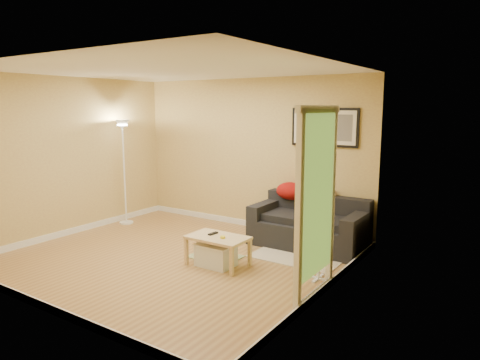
# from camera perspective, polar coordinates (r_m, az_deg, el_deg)

# --- Properties ---
(floor) EXTENTS (4.50, 4.50, 0.00)m
(floor) POSITION_cam_1_polar(r_m,az_deg,el_deg) (6.39, -8.47, -9.93)
(floor) COLOR #AC8349
(floor) RESTS_ON ground
(ceiling) EXTENTS (4.50, 4.50, 0.00)m
(ceiling) POSITION_cam_1_polar(r_m,az_deg,el_deg) (6.05, -9.09, 13.98)
(ceiling) COLOR white
(ceiling) RESTS_ON wall_back
(wall_back) EXTENTS (4.50, 0.00, 4.50)m
(wall_back) POSITION_cam_1_polar(r_m,az_deg,el_deg) (7.67, 1.31, 3.39)
(wall_back) COLOR #D4BF6D
(wall_back) RESTS_ON ground
(wall_front) EXTENTS (4.50, 0.00, 4.50)m
(wall_front) POSITION_cam_1_polar(r_m,az_deg,el_deg) (4.82, -24.94, -1.12)
(wall_front) COLOR #D4BF6D
(wall_front) RESTS_ON ground
(wall_left) EXTENTS (0.00, 4.00, 4.00)m
(wall_left) POSITION_cam_1_polar(r_m,az_deg,el_deg) (7.77, -21.18, 2.83)
(wall_left) COLOR #D4BF6D
(wall_left) RESTS_ON ground
(wall_right) EXTENTS (0.00, 4.00, 4.00)m
(wall_right) POSITION_cam_1_polar(r_m,az_deg,el_deg) (4.88, 11.21, -0.28)
(wall_right) COLOR #D4BF6D
(wall_right) RESTS_ON ground
(baseboard_back) EXTENTS (4.50, 0.02, 0.10)m
(baseboard_back) POSITION_cam_1_polar(r_m,az_deg,el_deg) (7.90, 1.24, -5.67)
(baseboard_back) COLOR white
(baseboard_back) RESTS_ON ground
(baseboard_front) EXTENTS (4.50, 0.02, 0.10)m
(baseboard_front) POSITION_cam_1_polar(r_m,az_deg,el_deg) (5.18, -23.85, -14.82)
(baseboard_front) COLOR white
(baseboard_front) RESTS_ON ground
(baseboard_left) EXTENTS (0.02, 4.00, 0.10)m
(baseboard_left) POSITION_cam_1_polar(r_m,az_deg,el_deg) (7.99, -20.60, -6.11)
(baseboard_left) COLOR white
(baseboard_left) RESTS_ON ground
(baseboard_right) EXTENTS (0.02, 4.00, 0.10)m
(baseboard_right) POSITION_cam_1_polar(r_m,az_deg,el_deg) (5.24, 10.65, -13.87)
(baseboard_right) COLOR white
(baseboard_right) RESTS_ON ground
(sofa) EXTENTS (1.70, 0.90, 0.75)m
(sofa) POSITION_cam_1_polar(r_m,az_deg,el_deg) (6.80, 8.90, -5.45)
(sofa) COLOR black
(sofa) RESTS_ON ground
(red_throw) EXTENTS (0.48, 0.36, 0.28)m
(red_throw) POSITION_cam_1_polar(r_m,az_deg,el_deg) (7.13, 6.58, -1.44)
(red_throw) COLOR #9D140E
(red_throw) RESTS_ON sofa
(plaid_throw) EXTENTS (0.45, 0.32, 0.10)m
(plaid_throw) POSITION_cam_1_polar(r_m,az_deg,el_deg) (6.97, 10.37, -1.70)
(plaid_throw) COLOR tan
(plaid_throw) RESTS_ON sofa
(framed_print_left) EXTENTS (0.50, 0.04, 0.60)m
(framed_print_left) POSITION_cam_1_polar(r_m,az_deg,el_deg) (7.10, 8.67, 6.84)
(framed_print_left) COLOR black
(framed_print_left) RESTS_ON wall_back
(framed_print_right) EXTENTS (0.50, 0.04, 0.60)m
(framed_print_right) POSITION_cam_1_polar(r_m,az_deg,el_deg) (6.87, 13.24, 6.62)
(framed_print_right) COLOR black
(framed_print_right) RESTS_ON wall_back
(area_rug) EXTENTS (1.25, 0.85, 0.01)m
(area_rug) POSITION_cam_1_polar(r_m,az_deg,el_deg) (6.42, 7.59, -9.77)
(area_rug) COLOR beige
(area_rug) RESTS_ON ground
(green_runner) EXTENTS (0.70, 0.50, 0.01)m
(green_runner) POSITION_cam_1_polar(r_m,az_deg,el_deg) (6.36, -3.22, -9.89)
(green_runner) COLOR #668C4C
(green_runner) RESTS_ON ground
(coffee_table) EXTENTS (0.91, 0.69, 0.40)m
(coffee_table) POSITION_cam_1_polar(r_m,az_deg,el_deg) (5.98, -2.89, -9.18)
(coffee_table) COLOR #DEBE87
(coffee_table) RESTS_ON ground
(remote_control) EXTENTS (0.07, 0.16, 0.02)m
(remote_control) POSITION_cam_1_polar(r_m,az_deg,el_deg) (6.02, -3.53, -6.95)
(remote_control) COLOR black
(remote_control) RESTS_ON coffee_table
(tape_roll) EXTENTS (0.07, 0.07, 0.03)m
(tape_roll) POSITION_cam_1_polar(r_m,az_deg,el_deg) (5.83, -2.27, -7.43)
(tape_roll) COLOR yellow
(tape_roll) RESTS_ON coffee_table
(storage_bin) EXTENTS (0.50, 0.37, 0.31)m
(storage_bin) POSITION_cam_1_polar(r_m,az_deg,el_deg) (5.98, -3.15, -9.66)
(storage_bin) COLOR white
(storage_bin) RESTS_ON ground
(side_table) EXTENTS (0.35, 0.35, 0.53)m
(side_table) POSITION_cam_1_polar(r_m,az_deg,el_deg) (5.57, 10.18, -10.04)
(side_table) COLOR white
(side_table) RESTS_ON ground
(book_stack) EXTENTS (0.25, 0.29, 0.08)m
(book_stack) POSITION_cam_1_polar(r_m,az_deg,el_deg) (5.50, 10.29, -7.00)
(book_stack) COLOR teal
(book_stack) RESTS_ON side_table
(floor_lamp) EXTENTS (0.25, 0.25, 1.90)m
(floor_lamp) POSITION_cam_1_polar(r_m,az_deg,el_deg) (8.19, -14.79, 0.63)
(floor_lamp) COLOR white
(floor_lamp) RESTS_ON ground
(doorway) EXTENTS (0.12, 1.01, 2.13)m
(doorway) POSITION_cam_1_polar(r_m,az_deg,el_deg) (4.82, 9.87, -3.70)
(doorway) COLOR white
(doorway) RESTS_ON ground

